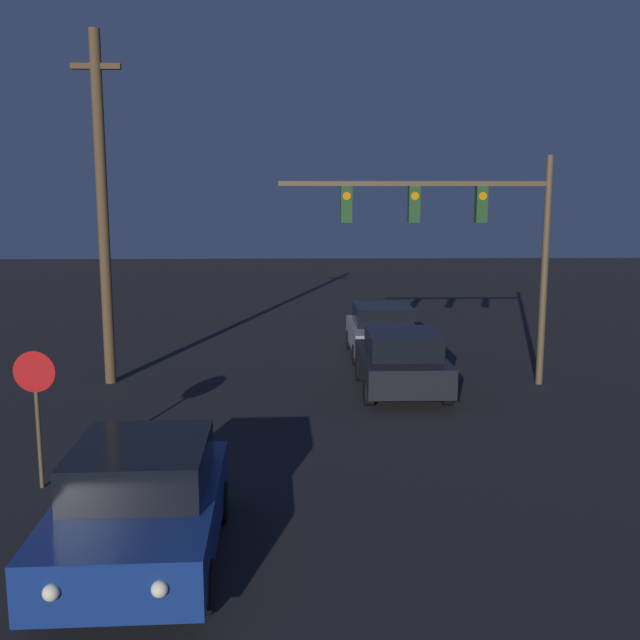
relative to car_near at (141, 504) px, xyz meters
name	(u,v)px	position (x,y,z in m)	size (l,w,h in m)	color
car_near	(141,504)	(0.00, 0.00, 0.00)	(2.15, 3.97, 1.57)	navy
car_mid	(401,361)	(4.60, 8.36, 0.00)	(2.07, 3.93, 1.57)	black
car_far	(383,331)	(4.64, 12.73, 0.00)	(2.06, 3.93, 1.57)	#99999E
traffic_signal_mast	(464,226)	(6.23, 9.13, 3.29)	(6.85, 0.30, 5.85)	brown
stop_sign	(36,394)	(-2.21, 2.53, 0.81)	(0.68, 0.07, 2.31)	brown
utility_pole	(103,208)	(-2.90, 9.60, 3.76)	(1.22, 0.28, 8.87)	brown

